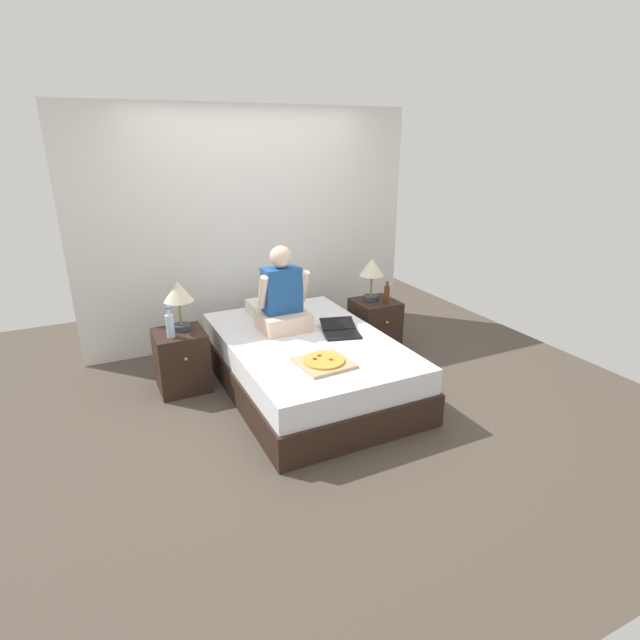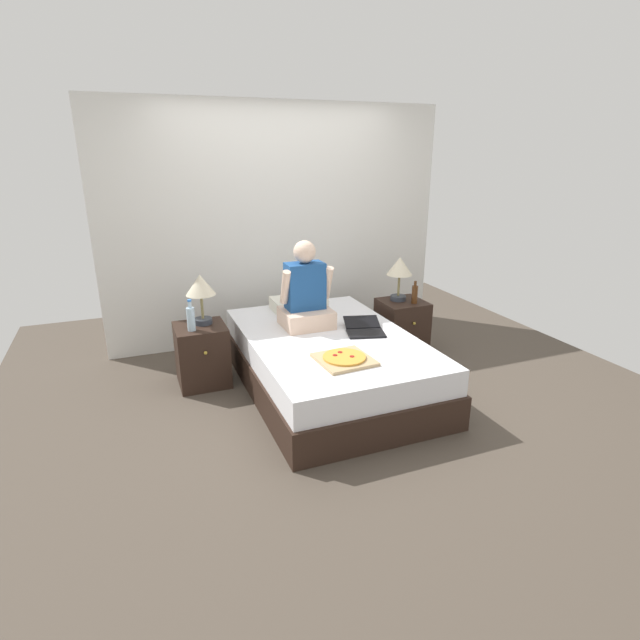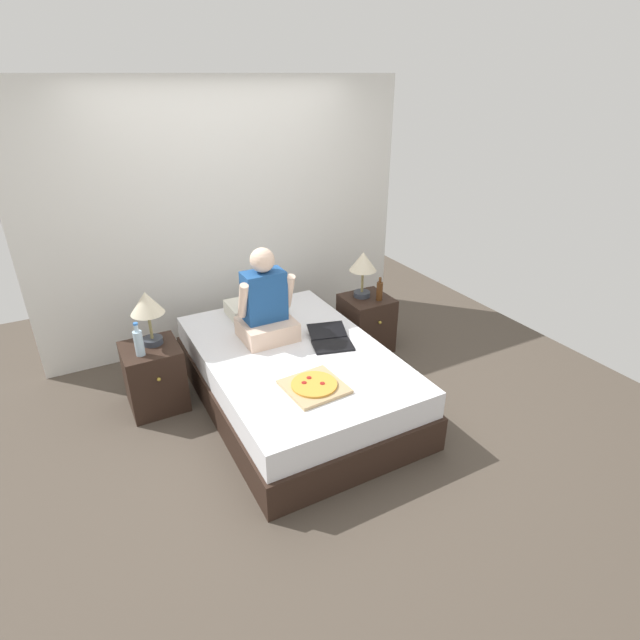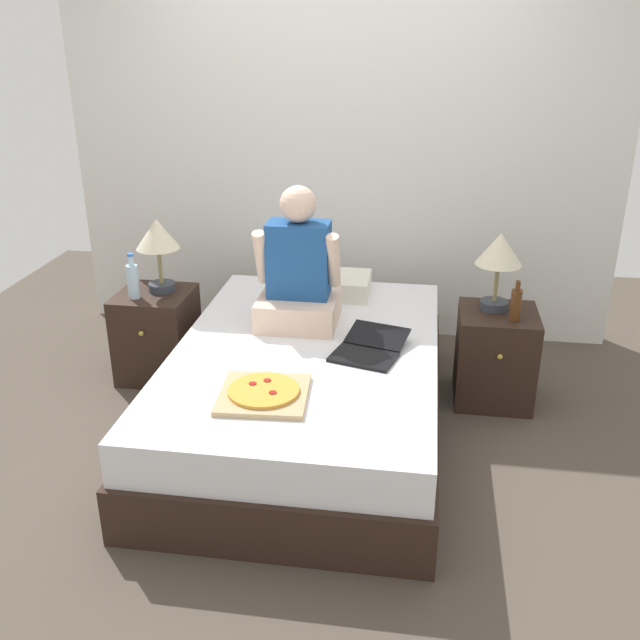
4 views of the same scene
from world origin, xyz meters
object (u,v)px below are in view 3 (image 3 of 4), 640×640
(nightstand_right, at_px, (366,323))
(laptop, at_px, (331,340))
(nightstand_left, at_px, (154,377))
(water_bottle, at_px, (139,342))
(bed, at_px, (294,377))
(pizza_box, at_px, (314,386))
(lamp_on_left_nightstand, at_px, (147,307))
(lamp_on_right_nightstand, at_px, (363,265))
(beer_bottle, at_px, (380,291))
(person_seated, at_px, (265,306))

(nightstand_right, height_order, laptop, laptop)
(nightstand_left, distance_m, water_bottle, 0.41)
(bed, bearing_deg, pizza_box, -100.55)
(laptop, bearing_deg, lamp_on_left_nightstand, 156.44)
(lamp_on_right_nightstand, height_order, pizza_box, lamp_on_right_nightstand)
(nightstand_right, relative_size, laptop, 1.14)
(nightstand_left, bearing_deg, bed, -25.66)
(beer_bottle, relative_size, person_seated, 0.29)
(person_seated, bearing_deg, beer_bottle, 3.60)
(nightstand_right, height_order, beer_bottle, beer_bottle)
(nightstand_left, xyz_separation_m, lamp_on_left_nightstand, (0.04, 0.05, 0.60))
(nightstand_left, distance_m, nightstand_right, 2.06)
(lamp_on_left_nightstand, bearing_deg, laptop, -23.56)
(bed, bearing_deg, nightstand_left, 154.34)
(lamp_on_right_nightstand, bearing_deg, pizza_box, -135.04)
(nightstand_left, xyz_separation_m, nightstand_right, (2.06, 0.00, 0.00))
(lamp_on_left_nightstand, bearing_deg, beer_bottle, -4.11)
(nightstand_right, relative_size, beer_bottle, 2.40)
(nightstand_right, distance_m, laptop, 0.91)
(lamp_on_left_nightstand, bearing_deg, person_seated, -14.19)
(lamp_on_right_nightstand, relative_size, beer_bottle, 1.96)
(lamp_on_left_nightstand, relative_size, lamp_on_right_nightstand, 1.00)
(bed, relative_size, person_seated, 2.77)
(laptop, bearing_deg, bed, 174.75)
(water_bottle, relative_size, beer_bottle, 1.20)
(bed, relative_size, pizza_box, 5.07)
(nightstand_left, bearing_deg, pizza_box, -48.65)
(bed, bearing_deg, lamp_on_right_nightstand, 28.59)
(nightstand_left, relative_size, laptop, 1.14)
(bed, bearing_deg, person_seated, 106.90)
(water_bottle, height_order, beer_bottle, water_bottle)
(nightstand_left, xyz_separation_m, person_seated, (0.93, -0.18, 0.51))
(nightstand_right, bearing_deg, water_bottle, -177.59)
(lamp_on_left_nightstand, height_order, laptop, lamp_on_left_nightstand)
(nightstand_left, xyz_separation_m, laptop, (1.36, -0.52, 0.24))
(bed, relative_size, nightstand_left, 3.92)
(beer_bottle, xyz_separation_m, pizza_box, (-1.20, -0.95, -0.13))
(lamp_on_left_nightstand, height_order, lamp_on_right_nightstand, same)
(lamp_on_right_nightstand, relative_size, laptop, 0.93)
(nightstand_right, relative_size, person_seated, 0.71)
(lamp_on_left_nightstand, relative_size, person_seated, 0.58)
(lamp_on_left_nightstand, relative_size, laptop, 0.93)
(beer_bottle, bearing_deg, water_bottle, 179.74)
(laptop, bearing_deg, nightstand_right, 36.84)
(nightstand_right, xyz_separation_m, lamp_on_right_nightstand, (-0.03, 0.05, 0.60))
(lamp_on_right_nightstand, bearing_deg, lamp_on_left_nightstand, 180.00)
(nightstand_left, relative_size, beer_bottle, 2.40)
(lamp_on_left_nightstand, bearing_deg, pizza_box, -51.21)
(bed, distance_m, lamp_on_left_nightstand, 1.29)
(beer_bottle, bearing_deg, nightstand_left, 177.31)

